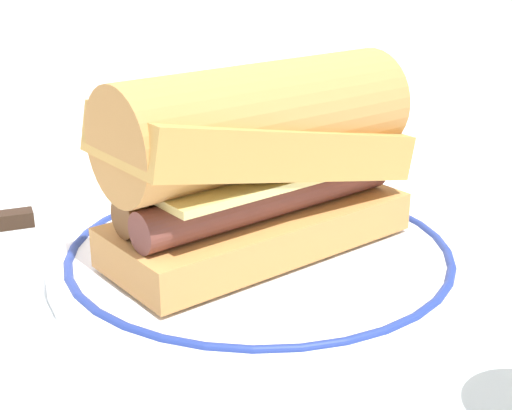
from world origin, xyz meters
TOP-DOWN VIEW (x-y plane):
  - ground_plane at (0.00, 0.00)m, footprint 1.50×1.50m
  - plate at (-0.00, 0.02)m, footprint 0.28×0.28m
  - sausage_sandwich at (-0.00, 0.02)m, footprint 0.21×0.11m

SIDE VIEW (x-z plane):
  - ground_plane at x=0.00m, z-range 0.00..0.00m
  - plate at x=0.00m, z-range 0.00..0.02m
  - sausage_sandwich at x=0.00m, z-range 0.02..0.14m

